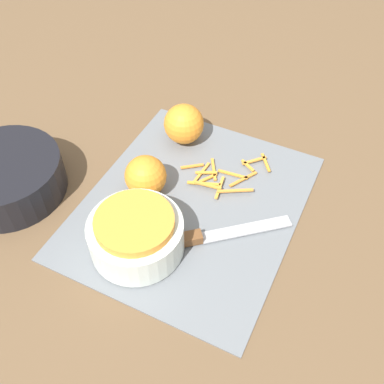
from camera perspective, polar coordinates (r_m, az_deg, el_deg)
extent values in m
plane|color=brown|center=(0.78, 0.00, -1.76)|extent=(4.00, 4.00, 0.00)
cube|color=slate|center=(0.78, 0.00, -1.62)|extent=(0.43, 0.35, 0.01)
cylinder|color=silver|center=(0.70, -7.08, -5.57)|extent=(0.15, 0.15, 0.06)
cylinder|color=orange|center=(0.68, -7.34, -3.91)|extent=(0.12, 0.12, 0.02)
cylinder|color=black|center=(0.85, -22.53, 1.80)|extent=(0.20, 0.20, 0.07)
cube|color=brown|center=(0.72, -2.63, -6.38)|extent=(0.08, 0.09, 0.02)
cube|color=#B2B2B7|center=(0.75, 6.93, -4.73)|extent=(0.11, 0.13, 0.00)
sphere|color=orange|center=(0.87, -1.05, 8.64)|extent=(0.08, 0.08, 0.08)
sphere|color=orange|center=(0.78, -5.91, 2.04)|extent=(0.07, 0.07, 0.07)
cube|color=orange|center=(0.83, 5.21, 2.26)|extent=(0.01, 0.06, 0.00)
cube|color=orange|center=(0.85, 7.91, 3.99)|extent=(0.04, 0.04, 0.00)
cube|color=orange|center=(0.84, 0.02, 3.30)|extent=(0.03, 0.04, 0.00)
cube|color=orange|center=(0.85, 9.34, 3.72)|extent=(0.04, 0.03, 0.00)
cube|color=orange|center=(0.83, 1.20, 2.47)|extent=(0.06, 0.01, 0.00)
cube|color=orange|center=(0.82, 6.52, 1.64)|extent=(0.06, 0.04, 0.00)
cube|color=orange|center=(0.84, 7.08, 3.36)|extent=(0.02, 0.03, 0.00)
cube|color=#F49D38|center=(0.80, 3.52, 0.57)|extent=(0.05, 0.01, 0.00)
cube|color=#F99B34|center=(0.82, 1.81, 2.48)|extent=(0.02, 0.04, 0.00)
cube|color=orange|center=(0.80, 2.02, 0.86)|extent=(0.01, 0.05, 0.00)
cube|color=orange|center=(0.79, 5.50, 0.18)|extent=(0.04, 0.06, 0.00)
cube|color=orange|center=(0.82, 1.76, 1.87)|extent=(0.03, 0.02, 0.00)
cube|color=orange|center=(0.80, 1.27, 1.17)|extent=(0.03, 0.06, 0.00)
cube|color=orange|center=(0.83, 2.68, 2.93)|extent=(0.05, 0.03, 0.00)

